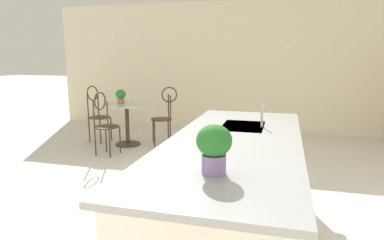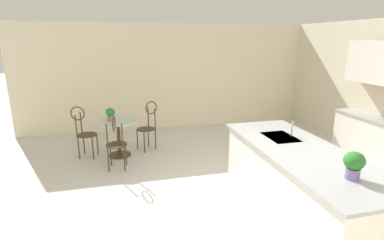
{
  "view_description": "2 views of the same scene",
  "coord_description": "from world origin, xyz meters",
  "px_view_note": "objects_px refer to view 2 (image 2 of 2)",
  "views": [
    {
      "loc": [
        3.0,
        1.23,
        1.6
      ],
      "look_at": [
        -0.65,
        0.23,
        0.87
      ],
      "focal_mm": 31.79,
      "sensor_mm": 36.0,
      "label": 1
    },
    {
      "loc": [
        3.46,
        -1.42,
        2.3
      ],
      "look_at": [
        -0.78,
        -0.36,
        1.12
      ],
      "focal_mm": 27.93,
      "sensor_mm": 36.0,
      "label": 2
    }
  ],
  "objects_px": {
    "bistro_table": "(119,135)",
    "chair_by_island": "(148,123)",
    "potted_plant_counter_far": "(354,164)",
    "potted_plant_on_table": "(110,113)",
    "chair_toward_desk": "(116,140)",
    "chair_near_window": "(84,129)"
  },
  "relations": [
    {
      "from": "bistro_table",
      "to": "chair_by_island",
      "type": "bearing_deg",
      "value": 111.74
    },
    {
      "from": "potted_plant_counter_far",
      "to": "chair_by_island",
      "type": "bearing_deg",
      "value": -156.13
    },
    {
      "from": "chair_by_island",
      "to": "potted_plant_on_table",
      "type": "height_order",
      "value": "chair_by_island"
    },
    {
      "from": "potted_plant_on_table",
      "to": "potted_plant_counter_far",
      "type": "relative_size",
      "value": 0.87
    },
    {
      "from": "chair_toward_desk",
      "to": "potted_plant_counter_far",
      "type": "height_order",
      "value": "potted_plant_counter_far"
    },
    {
      "from": "bistro_table",
      "to": "chair_by_island",
      "type": "height_order",
      "value": "chair_by_island"
    },
    {
      "from": "potted_plant_on_table",
      "to": "chair_near_window",
      "type": "bearing_deg",
      "value": -97.16
    },
    {
      "from": "chair_toward_desk",
      "to": "potted_plant_on_table",
      "type": "relative_size",
      "value": 4.11
    },
    {
      "from": "bistro_table",
      "to": "potted_plant_counter_far",
      "type": "bearing_deg",
      "value": 32.86
    },
    {
      "from": "chair_by_island",
      "to": "chair_toward_desk",
      "type": "xyz_separation_m",
      "value": [
        0.94,
        -0.67,
        0.0
      ]
    },
    {
      "from": "chair_by_island",
      "to": "potted_plant_counter_far",
      "type": "bearing_deg",
      "value": 23.87
    },
    {
      "from": "chair_near_window",
      "to": "chair_toward_desk",
      "type": "xyz_separation_m",
      "value": [
        0.81,
        0.61,
        0.0
      ]
    },
    {
      "from": "bistro_table",
      "to": "potted_plant_on_table",
      "type": "distance_m",
      "value": 0.46
    },
    {
      "from": "chair_near_window",
      "to": "chair_toward_desk",
      "type": "bearing_deg",
      "value": 37.32
    },
    {
      "from": "bistro_table",
      "to": "chair_toward_desk",
      "type": "xyz_separation_m",
      "value": [
        0.69,
        -0.05,
        0.13
      ]
    },
    {
      "from": "potted_plant_on_table",
      "to": "chair_toward_desk",
      "type": "bearing_deg",
      "value": 6.22
    },
    {
      "from": "bistro_table",
      "to": "chair_near_window",
      "type": "bearing_deg",
      "value": -99.86
    },
    {
      "from": "bistro_table",
      "to": "chair_toward_desk",
      "type": "bearing_deg",
      "value": -4.22
    },
    {
      "from": "chair_by_island",
      "to": "chair_toward_desk",
      "type": "height_order",
      "value": "same"
    },
    {
      "from": "chair_near_window",
      "to": "bistro_table",
      "type": "bearing_deg",
      "value": 80.14
    },
    {
      "from": "chair_near_window",
      "to": "chair_by_island",
      "type": "height_order",
      "value": "same"
    },
    {
      "from": "chair_toward_desk",
      "to": "potted_plant_counter_far",
      "type": "distance_m",
      "value": 3.77
    }
  ]
}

